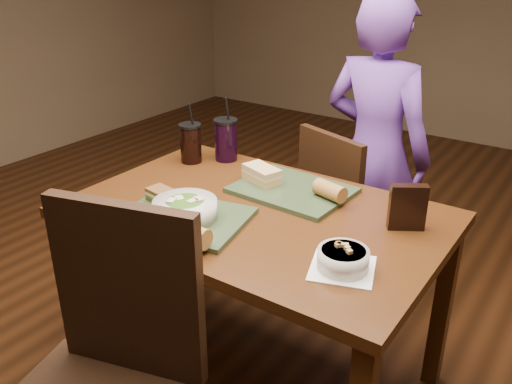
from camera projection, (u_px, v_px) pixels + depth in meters
ground at (256, 373)px, 2.23m from camera, size 6.00×6.00×0.00m
dining_table at (256, 232)px, 1.96m from camera, size 1.30×0.85×0.75m
chair_near at (105, 367)px, 1.46m from camera, size 0.54×0.55×1.01m
chair_far at (336, 208)px, 2.53m from camera, size 0.48×0.49×0.87m
diner at (375, 154)px, 2.50m from camera, size 0.57×0.40×1.46m
tray_near at (184, 218)px, 1.84m from camera, size 0.48×0.40×0.02m
tray_far at (292, 190)px, 2.05m from camera, size 0.43×0.34×0.02m
salad_bowl at (185, 208)px, 1.81m from camera, size 0.22×0.22×0.07m
soup_bowl at (343, 259)px, 1.55m from camera, size 0.23×0.23×0.07m
sandwich_near at (161, 195)px, 1.93m from camera, size 0.11×0.08×0.05m
sandwich_far at (262, 174)px, 2.10m from camera, size 0.17×0.13×0.06m
baguette_near at (189, 234)px, 1.65m from camera, size 0.13×0.07×0.07m
baguette_far at (330, 191)px, 1.95m from camera, size 0.13×0.09×0.06m
cup_cola at (191, 143)px, 2.32m from camera, size 0.10×0.10×0.26m
cup_berry at (226, 139)px, 2.34m from camera, size 0.10×0.10×0.28m
chip_bag at (407, 207)px, 1.76m from camera, size 0.12×0.09×0.16m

